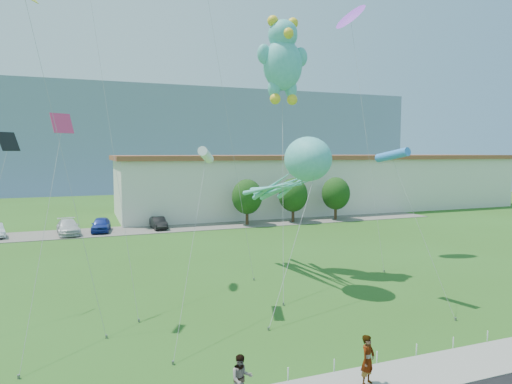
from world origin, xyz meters
TOP-DOWN VIEW (x-y plane):
  - ground at (0.00, 0.00)m, footprint 160.00×160.00m
  - parking_strip at (0.00, 35.00)m, footprint 70.00×6.00m
  - hill_ridge at (0.00, 120.00)m, footprint 160.00×50.00m
  - warehouse at (26.00, 44.00)m, footprint 61.00×15.00m
  - rope_fence at (0.00, -1.30)m, footprint 26.05×0.05m
  - tree_near at (10.00, 34.00)m, footprint 3.60×3.60m
  - tree_mid at (16.00, 34.00)m, footprint 3.60×3.60m
  - tree_far at (22.00, 34.00)m, footprint 3.60×3.60m
  - pedestrian_left at (1.53, -2.76)m, footprint 0.80×0.70m
  - pedestrian_right at (-3.18, -2.22)m, footprint 0.85×0.69m
  - parked_car_white at (-9.64, 34.76)m, footprint 2.61×5.36m
  - parked_car_blue at (-6.37, 35.22)m, footprint 2.37×4.68m
  - parked_car_black at (-0.25, 34.97)m, footprint 1.57×4.03m
  - octopus_kite at (4.86, 10.12)m, footprint 6.11×12.73m
  - teddy_bear_kite at (5.07, 12.89)m, footprint 4.67×7.65m
  - small_kite_white at (-1.88, 7.32)m, footprint 3.28×7.03m
  - small_kite_pink at (-9.13, 8.64)m, footprint 2.29×7.67m
  - small_kite_purple at (12.94, 16.76)m, footprint 1.87×7.20m
  - small_kite_black at (-11.89, 10.83)m, footprint 2.42×5.78m
  - small_kite_cyan at (8.54, 5.23)m, footprint 1.38×5.21m
  - small_kite_yellow at (-9.97, 8.39)m, footprint 3.87×4.32m

SIDE VIEW (x-z plane):
  - ground at x=0.00m, z-range 0.00..0.00m
  - parking_strip at x=0.00m, z-range 0.00..0.06m
  - rope_fence at x=0.00m, z-range 0.00..0.50m
  - parked_car_black at x=-0.25m, z-range 0.06..1.37m
  - parked_car_white at x=-9.64m, z-range 0.06..1.56m
  - parked_car_blue at x=-6.37m, z-range 0.06..1.59m
  - pedestrian_right at x=-3.18m, z-range 0.10..1.74m
  - pedestrian_left at x=1.53m, z-range 0.10..1.95m
  - tree_near at x=10.00m, z-range 0.65..6.12m
  - tree_mid at x=16.00m, z-range 0.65..6.12m
  - tree_far at x=22.00m, z-range 0.65..6.12m
  - warehouse at x=26.00m, z-range 0.02..8.22m
  - octopus_kite at x=4.86m, z-range 2.56..12.12m
  - small_kite_black at x=-11.89m, z-range 3.42..13.03m
  - small_kite_cyan at x=8.54m, z-range 3.94..12.83m
  - small_kite_white at x=-1.88m, z-range 3.94..12.84m
  - small_kite_pink at x=-9.13m, z-range 3.69..14.23m
  - hill_ridge at x=0.00m, z-range 0.00..25.00m
  - small_kite_yellow at x=-9.97m, z-range 5.74..22.49m
  - teddy_bear_kite at x=5.07m, z-range 6.12..23.97m
  - small_kite_purple at x=12.94m, z-range 9.01..29.44m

